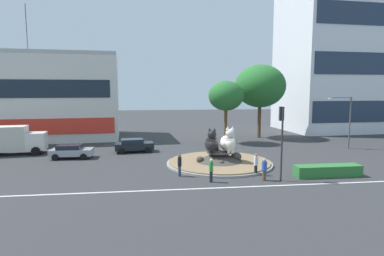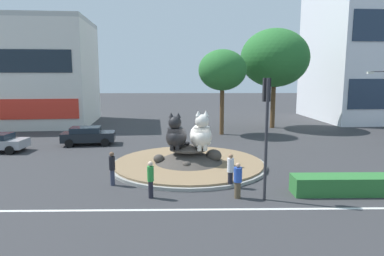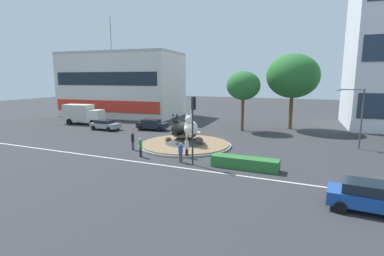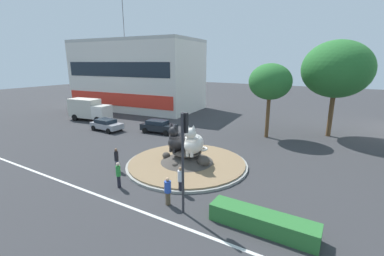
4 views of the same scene
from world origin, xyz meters
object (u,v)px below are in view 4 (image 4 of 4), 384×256
at_px(pedestrian_white_shirt, 180,179).
at_px(pedestrian_green_shirt, 118,174).
at_px(second_tree_near_tower, 270,82).
at_px(delivery_box_truck, 89,109).
at_px(pedestrian_black_shirt, 117,159).
at_px(cat_statue_white, 193,143).
at_px(traffic_light_mast, 184,146).
at_px(shophouse_block, 138,75).
at_px(broadleaf_tree_behind_island, 337,69).
at_px(sedan_on_far_lane, 107,124).
at_px(cat_statue_black, 177,140).
at_px(parked_car_right, 159,126).
at_px(pedestrian_blue_shirt, 168,191).

bearing_deg(pedestrian_white_shirt, pedestrian_green_shirt, 32.89).
xyz_separation_m(second_tree_near_tower, delivery_box_truck, (-24.07, -4.38, -4.43)).
relative_size(second_tree_near_tower, pedestrian_black_shirt, 4.46).
distance_m(cat_statue_white, traffic_light_mast, 6.41).
distance_m(shophouse_block, pedestrian_green_shirt, 31.63).
relative_size(broadleaf_tree_behind_island, second_tree_near_tower, 1.30).
relative_size(shophouse_block, delivery_box_truck, 3.47).
bearing_deg(sedan_on_far_lane, delivery_box_truck, 159.39).
bearing_deg(pedestrian_white_shirt, shophouse_block, -30.95).
bearing_deg(broadleaf_tree_behind_island, cat_statue_black, -122.32).
distance_m(cat_statue_white, parked_car_right, 11.46).
distance_m(cat_statue_black, pedestrian_green_shirt, 5.61).
distance_m(pedestrian_black_shirt, pedestrian_green_shirt, 2.89).
bearing_deg(cat_statue_white, delivery_box_truck, -113.64).
distance_m(broadleaf_tree_behind_island, parked_car_right, 20.40).
bearing_deg(pedestrian_white_shirt, parked_car_right, -34.23).
xyz_separation_m(cat_statue_black, cat_statue_white, (1.53, -0.09, 0.05)).
distance_m(traffic_light_mast, broadleaf_tree_behind_island, 22.26).
distance_m(pedestrian_white_shirt, sedan_on_far_lane, 18.35).
xyz_separation_m(pedestrian_blue_shirt, pedestrian_white_shirt, (-0.14, 1.55, 0.05)).
relative_size(shophouse_block, pedestrian_black_shirt, 12.51).
bearing_deg(pedestrian_white_shirt, delivery_box_truck, -13.47).
distance_m(shophouse_block, parked_car_right, 18.63).
distance_m(pedestrian_white_shirt, parked_car_right, 14.98).
relative_size(pedestrian_green_shirt, sedan_on_far_lane, 0.43).
height_order(sedan_on_far_lane, parked_car_right, parked_car_right).
bearing_deg(traffic_light_mast, cat_statue_white, 23.80).
bearing_deg(parked_car_right, cat_statue_white, -45.87).
relative_size(pedestrian_white_shirt, parked_car_right, 0.40).
bearing_deg(traffic_light_mast, pedestrian_black_shirt, 72.03).
bearing_deg(pedestrian_blue_shirt, pedestrian_white_shirt, -10.38).
xyz_separation_m(pedestrian_white_shirt, parked_car_right, (-10.26, 10.91, -0.15)).
xyz_separation_m(traffic_light_mast, delivery_box_truck, (-24.26, 12.86, -2.25)).
height_order(broadleaf_tree_behind_island, pedestrian_green_shirt, broadleaf_tree_behind_island).
distance_m(parked_car_right, delivery_box_truck, 12.68).
xyz_separation_m(sedan_on_far_lane, delivery_box_truck, (-6.62, 2.72, 0.87)).
bearing_deg(pedestrian_black_shirt, second_tree_near_tower, -107.14).
relative_size(traffic_light_mast, shophouse_block, 0.25).
bearing_deg(pedestrian_green_shirt, pedestrian_blue_shirt, 106.18).
height_order(shophouse_block, parked_car_right, shophouse_block).
relative_size(cat_statue_black, broadleaf_tree_behind_island, 0.22).
height_order(second_tree_near_tower, parked_car_right, second_tree_near_tower).
height_order(second_tree_near_tower, pedestrian_white_shirt, second_tree_near_tower).
bearing_deg(pedestrian_white_shirt, second_tree_near_tower, -81.74).
xyz_separation_m(broadleaf_tree_behind_island, pedestrian_blue_shirt, (-6.88, -21.11, -6.45)).
relative_size(traffic_light_mast, pedestrian_blue_shirt, 3.28).
xyz_separation_m(cat_statue_black, broadleaf_tree_behind_island, (9.88, 15.62, 5.31)).
bearing_deg(sedan_on_far_lane, pedestrian_black_shirt, -36.45).
bearing_deg(pedestrian_green_shirt, sedan_on_far_lane, -111.27).
xyz_separation_m(pedestrian_green_shirt, delivery_box_truck, (-18.98, 12.63, 0.66)).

